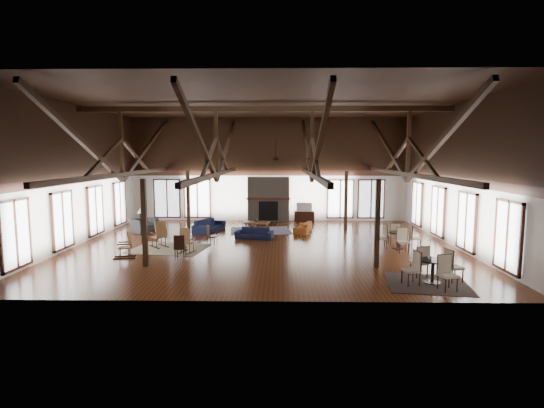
{
  "coord_description": "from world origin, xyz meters",
  "views": [
    {
      "loc": [
        0.68,
        -17.84,
        3.86
      ],
      "look_at": [
        0.31,
        1.0,
        1.67
      ],
      "focal_mm": 28.0,
      "sensor_mm": 36.0,
      "label": 1
    }
  ],
  "objects_px": {
    "sofa_orange": "(303,227)",
    "coffee_table": "(257,223)",
    "sofa_navy_left": "(209,225)",
    "armchair": "(144,226)",
    "sofa_navy_front": "(254,233)",
    "cafe_table_near": "(433,267)",
    "tv_console": "(304,216)",
    "cafe_table_far": "(398,237)"
  },
  "relations": [
    {
      "from": "coffee_table",
      "to": "cafe_table_near",
      "type": "xyz_separation_m",
      "value": [
        5.8,
        -8.7,
        0.08
      ]
    },
    {
      "from": "coffee_table",
      "to": "armchair",
      "type": "bearing_deg",
      "value": -163.34
    },
    {
      "from": "sofa_orange",
      "to": "sofa_navy_front",
      "type": "bearing_deg",
      "value": -40.73
    },
    {
      "from": "sofa_navy_front",
      "to": "cafe_table_near",
      "type": "distance_m",
      "value": 8.94
    },
    {
      "from": "sofa_navy_front",
      "to": "sofa_navy_left",
      "type": "xyz_separation_m",
      "value": [
        -2.41,
        1.79,
        0.05
      ]
    },
    {
      "from": "sofa_navy_front",
      "to": "armchair",
      "type": "xyz_separation_m",
      "value": [
        -5.6,
        1.35,
        0.1
      ]
    },
    {
      "from": "sofa_navy_front",
      "to": "sofa_navy_left",
      "type": "height_order",
      "value": "sofa_navy_left"
    },
    {
      "from": "cafe_table_far",
      "to": "sofa_navy_left",
      "type": "bearing_deg",
      "value": 155.99
    },
    {
      "from": "sofa_navy_left",
      "to": "armchair",
      "type": "xyz_separation_m",
      "value": [
        -3.19,
        -0.44,
        0.05
      ]
    },
    {
      "from": "sofa_navy_front",
      "to": "coffee_table",
      "type": "xyz_separation_m",
      "value": [
        -0.01,
        1.9,
        0.17
      ]
    },
    {
      "from": "coffee_table",
      "to": "cafe_table_near",
      "type": "bearing_deg",
      "value": -45.25
    },
    {
      "from": "sofa_navy_front",
      "to": "cafe_table_far",
      "type": "height_order",
      "value": "cafe_table_far"
    },
    {
      "from": "cafe_table_far",
      "to": "tv_console",
      "type": "relative_size",
      "value": 1.59
    },
    {
      "from": "sofa_orange",
      "to": "cafe_table_far",
      "type": "height_order",
      "value": "cafe_table_far"
    },
    {
      "from": "sofa_orange",
      "to": "tv_console",
      "type": "distance_m",
      "value": 3.58
    },
    {
      "from": "sofa_navy_left",
      "to": "cafe_table_far",
      "type": "distance_m",
      "value": 9.31
    },
    {
      "from": "coffee_table",
      "to": "cafe_table_near",
      "type": "relative_size",
      "value": 0.69
    },
    {
      "from": "armchair",
      "to": "cafe_table_far",
      "type": "distance_m",
      "value": 12.16
    },
    {
      "from": "sofa_orange",
      "to": "tv_console",
      "type": "relative_size",
      "value": 1.47
    },
    {
      "from": "sofa_orange",
      "to": "coffee_table",
      "type": "xyz_separation_m",
      "value": [
        -2.35,
        0.22,
        0.18
      ]
    },
    {
      "from": "cafe_table_near",
      "to": "tv_console",
      "type": "relative_size",
      "value": 1.71
    },
    {
      "from": "sofa_orange",
      "to": "tv_console",
      "type": "bearing_deg",
      "value": -170.47
    },
    {
      "from": "sofa_navy_left",
      "to": "tv_console",
      "type": "height_order",
      "value": "sofa_navy_left"
    },
    {
      "from": "sofa_navy_left",
      "to": "coffee_table",
      "type": "xyz_separation_m",
      "value": [
        2.41,
        0.11,
        0.12
      ]
    },
    {
      "from": "sofa_orange",
      "to": "coffee_table",
      "type": "height_order",
      "value": "sofa_orange"
    },
    {
      "from": "coffee_table",
      "to": "armchair",
      "type": "distance_m",
      "value": 5.62
    },
    {
      "from": "coffee_table",
      "to": "armchair",
      "type": "xyz_separation_m",
      "value": [
        -5.59,
        -0.55,
        -0.07
      ]
    },
    {
      "from": "sofa_navy_left",
      "to": "coffee_table",
      "type": "bearing_deg",
      "value": -67.39
    },
    {
      "from": "sofa_navy_front",
      "to": "tv_console",
      "type": "relative_size",
      "value": 1.49
    },
    {
      "from": "sofa_orange",
      "to": "coffee_table",
      "type": "relative_size",
      "value": 1.25
    },
    {
      "from": "sofa_navy_left",
      "to": "sofa_navy_front",
      "type": "bearing_deg",
      "value": -106.57
    },
    {
      "from": "sofa_navy_front",
      "to": "sofa_orange",
      "type": "distance_m",
      "value": 2.88
    },
    {
      "from": "coffee_table",
      "to": "cafe_table_far",
      "type": "height_order",
      "value": "cafe_table_far"
    },
    {
      "from": "armchair",
      "to": "tv_console",
      "type": "distance_m",
      "value": 9.08
    },
    {
      "from": "sofa_navy_left",
      "to": "armchair",
      "type": "relative_size",
      "value": 1.9
    },
    {
      "from": "sofa_navy_front",
      "to": "coffee_table",
      "type": "bearing_deg",
      "value": 99.73
    },
    {
      "from": "cafe_table_near",
      "to": "tv_console",
      "type": "xyz_separation_m",
      "value": [
        -3.19,
        12.05,
        -0.21
      ]
    },
    {
      "from": "sofa_navy_front",
      "to": "cafe_table_far",
      "type": "xyz_separation_m",
      "value": [
        6.09,
        -2.0,
        0.23
      ]
    },
    {
      "from": "sofa_orange",
      "to": "cafe_table_near",
      "type": "bearing_deg",
      "value": 35.85
    },
    {
      "from": "sofa_navy_left",
      "to": "sofa_orange",
      "type": "bearing_deg",
      "value": -71.36
    },
    {
      "from": "cafe_table_near",
      "to": "cafe_table_far",
      "type": "bearing_deg",
      "value": 86.52
    },
    {
      "from": "cafe_table_near",
      "to": "tv_console",
      "type": "bearing_deg",
      "value": 104.85
    }
  ]
}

